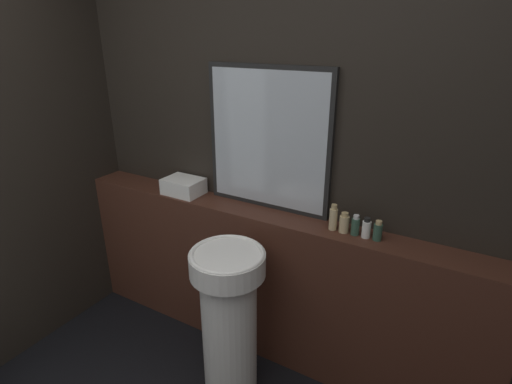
{
  "coord_description": "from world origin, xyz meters",
  "views": [
    {
      "loc": [
        0.97,
        -0.19,
        1.87
      ],
      "look_at": [
        0.0,
        1.48,
        1.09
      ],
      "focal_mm": 28.0,
      "sensor_mm": 36.0,
      "label": 1
    }
  ],
  "objects_px": {
    "pedestal_sink": "(230,317)",
    "lotion_bottle": "(355,226)",
    "conditioner_bottle": "(344,223)",
    "towel_stack": "(184,186)",
    "body_wash_bottle": "(366,228)",
    "shampoo_bottle": "(333,218)",
    "hand_soap_bottle": "(378,231)",
    "mirror": "(268,140)"
  },
  "relations": [
    {
      "from": "shampoo_bottle",
      "to": "towel_stack",
      "type": "bearing_deg",
      "value": 180.0
    },
    {
      "from": "shampoo_bottle",
      "to": "lotion_bottle",
      "type": "distance_m",
      "value": 0.12
    },
    {
      "from": "mirror",
      "to": "body_wash_bottle",
      "type": "xyz_separation_m",
      "value": [
        0.6,
        -0.09,
        -0.35
      ]
    },
    {
      "from": "mirror",
      "to": "body_wash_bottle",
      "type": "height_order",
      "value": "mirror"
    },
    {
      "from": "pedestal_sink",
      "to": "body_wash_bottle",
      "type": "xyz_separation_m",
      "value": [
        0.56,
        0.38,
        0.5
      ]
    },
    {
      "from": "pedestal_sink",
      "to": "hand_soap_bottle",
      "type": "bearing_deg",
      "value": 31.7
    },
    {
      "from": "shampoo_bottle",
      "to": "lotion_bottle",
      "type": "bearing_deg",
      "value": 0.0
    },
    {
      "from": "mirror",
      "to": "lotion_bottle",
      "type": "distance_m",
      "value": 0.65
    },
    {
      "from": "body_wash_bottle",
      "to": "hand_soap_bottle",
      "type": "xyz_separation_m",
      "value": [
        0.06,
        0.0,
        -0.0
      ]
    },
    {
      "from": "pedestal_sink",
      "to": "mirror",
      "type": "xyz_separation_m",
      "value": [
        -0.04,
        0.47,
        0.84
      ]
    },
    {
      "from": "conditioner_bottle",
      "to": "pedestal_sink",
      "type": "bearing_deg",
      "value": -139.7
    },
    {
      "from": "shampoo_bottle",
      "to": "lotion_bottle",
      "type": "relative_size",
      "value": 1.3
    },
    {
      "from": "mirror",
      "to": "towel_stack",
      "type": "distance_m",
      "value": 0.65
    },
    {
      "from": "pedestal_sink",
      "to": "towel_stack",
      "type": "relative_size",
      "value": 3.7
    },
    {
      "from": "pedestal_sink",
      "to": "conditioner_bottle",
      "type": "height_order",
      "value": "conditioner_bottle"
    },
    {
      "from": "towel_stack",
      "to": "lotion_bottle",
      "type": "distance_m",
      "value": 1.09
    },
    {
      "from": "conditioner_bottle",
      "to": "towel_stack",
      "type": "bearing_deg",
      "value": 180.0
    },
    {
      "from": "conditioner_bottle",
      "to": "lotion_bottle",
      "type": "height_order",
      "value": "same"
    },
    {
      "from": "mirror",
      "to": "lotion_bottle",
      "type": "bearing_deg",
      "value": -9.01
    },
    {
      "from": "body_wash_bottle",
      "to": "hand_soap_bottle",
      "type": "relative_size",
      "value": 1.02
    },
    {
      "from": "mirror",
      "to": "towel_stack",
      "type": "xyz_separation_m",
      "value": [
        -0.55,
        -0.09,
        -0.35
      ]
    },
    {
      "from": "mirror",
      "to": "lotion_bottle",
      "type": "xyz_separation_m",
      "value": [
        0.54,
        -0.09,
        -0.35
      ]
    },
    {
      "from": "towel_stack",
      "to": "lotion_bottle",
      "type": "bearing_deg",
      "value": -0.0
    },
    {
      "from": "pedestal_sink",
      "to": "lotion_bottle",
      "type": "relative_size",
      "value": 8.22
    },
    {
      "from": "towel_stack",
      "to": "lotion_bottle",
      "type": "relative_size",
      "value": 2.22
    },
    {
      "from": "mirror",
      "to": "body_wash_bottle",
      "type": "relative_size",
      "value": 7.52
    },
    {
      "from": "conditioner_bottle",
      "to": "hand_soap_bottle",
      "type": "distance_m",
      "value": 0.17
    },
    {
      "from": "body_wash_bottle",
      "to": "conditioner_bottle",
      "type": "bearing_deg",
      "value": 180.0
    },
    {
      "from": "mirror",
      "to": "pedestal_sink",
      "type": "bearing_deg",
      "value": -85.48
    },
    {
      "from": "hand_soap_bottle",
      "to": "mirror",
      "type": "bearing_deg",
      "value": 172.49
    },
    {
      "from": "towel_stack",
      "to": "body_wash_bottle",
      "type": "bearing_deg",
      "value": -0.0
    },
    {
      "from": "mirror",
      "to": "hand_soap_bottle",
      "type": "bearing_deg",
      "value": -7.51
    },
    {
      "from": "towel_stack",
      "to": "shampoo_bottle",
      "type": "distance_m",
      "value": 0.97
    },
    {
      "from": "pedestal_sink",
      "to": "body_wash_bottle",
      "type": "relative_size",
      "value": 8.34
    },
    {
      "from": "lotion_bottle",
      "to": "body_wash_bottle",
      "type": "xyz_separation_m",
      "value": [
        0.05,
        0.0,
        -0.0
      ]
    },
    {
      "from": "lotion_bottle",
      "to": "mirror",
      "type": "bearing_deg",
      "value": 170.99
    },
    {
      "from": "pedestal_sink",
      "to": "shampoo_bottle",
      "type": "height_order",
      "value": "shampoo_bottle"
    },
    {
      "from": "pedestal_sink",
      "to": "shampoo_bottle",
      "type": "relative_size",
      "value": 6.34
    },
    {
      "from": "shampoo_bottle",
      "to": "conditioner_bottle",
      "type": "xyz_separation_m",
      "value": [
        0.06,
        0.0,
        -0.01
      ]
    },
    {
      "from": "pedestal_sink",
      "to": "body_wash_bottle",
      "type": "height_order",
      "value": "body_wash_bottle"
    },
    {
      "from": "pedestal_sink",
      "to": "towel_stack",
      "type": "xyz_separation_m",
      "value": [
        -0.58,
        0.38,
        0.5
      ]
    },
    {
      "from": "lotion_bottle",
      "to": "hand_soap_bottle",
      "type": "bearing_deg",
      "value": 0.0
    }
  ]
}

